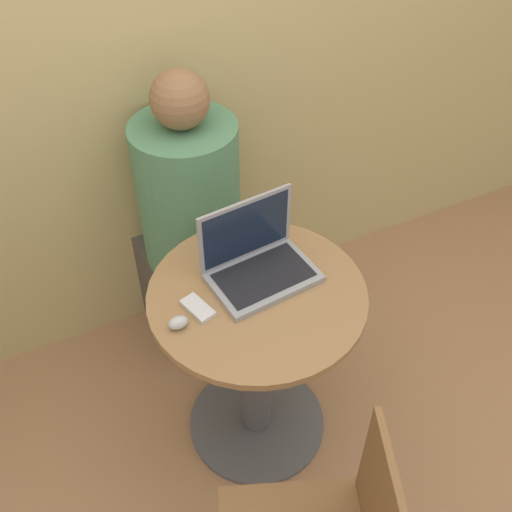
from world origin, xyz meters
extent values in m
plane|color=#9E704C|center=(0.00, 0.00, 0.00)|extent=(12.00, 12.00, 0.00)
cube|color=tan|center=(0.00, 0.76, 1.30)|extent=(7.00, 0.05, 2.60)
cylinder|color=#4C4C51|center=(0.00, 0.00, 0.01)|extent=(0.52, 0.52, 0.02)
cylinder|color=#4C4C51|center=(0.00, 0.00, 0.37)|extent=(0.11, 0.11, 0.70)
cylinder|color=olive|center=(0.00, 0.00, 0.73)|extent=(0.67, 0.67, 0.02)
cube|color=gray|center=(0.04, 0.04, 0.75)|extent=(0.34, 0.24, 0.02)
cube|color=black|center=(0.04, 0.04, 0.76)|extent=(0.30, 0.20, 0.00)
cube|color=gray|center=(0.03, 0.14, 0.87)|extent=(0.32, 0.04, 0.22)
cube|color=#141E33|center=(0.03, 0.14, 0.87)|extent=(0.29, 0.03, 0.19)
cube|color=silver|center=(-0.19, 0.01, 0.75)|extent=(0.08, 0.12, 0.02)
ellipsoid|color=#B2B2B7|center=(-0.26, -0.02, 0.76)|extent=(0.06, 0.04, 0.04)
cube|color=#4C4742|center=(-0.03, 0.68, 0.22)|extent=(0.42, 0.56, 0.45)
cylinder|color=#4C7F5B|center=(-0.01, 0.55, 0.73)|extent=(0.37, 0.37, 0.57)
sphere|color=brown|center=(-0.01, 0.55, 1.12)|extent=(0.20, 0.20, 0.20)
camera|label=1|loc=(-0.54, -1.11, 2.07)|focal=42.00mm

